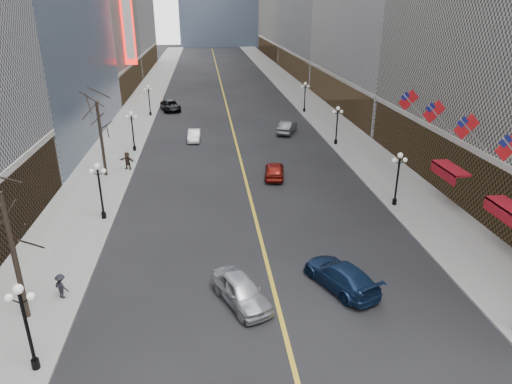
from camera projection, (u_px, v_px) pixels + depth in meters
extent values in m
cube|color=gray|center=(312.00, 106.00, 75.10)|extent=(6.00, 230.00, 0.15)
cube|color=gray|center=(139.00, 110.00, 72.21)|extent=(6.00, 230.00, 0.15)
cube|color=gold|center=(224.00, 97.00, 82.87)|extent=(0.25, 200.00, 0.02)
cube|color=brown|center=(481.00, 178.00, 36.92)|extent=(2.80, 41.00, 5.00)
cube|color=brown|center=(343.00, 93.00, 72.76)|extent=(2.80, 35.00, 5.00)
cube|color=brown|center=(297.00, 64.00, 107.67)|extent=(2.80, 39.00, 5.00)
cube|color=brown|center=(271.00, 48.00, 147.18)|extent=(2.80, 45.00, 5.00)
cube|color=brown|center=(125.00, 79.00, 86.41)|extent=(2.80, 29.00, 5.00)
cube|color=brown|center=(145.00, 59.00, 117.65)|extent=(2.80, 37.00, 5.00)
cylinder|color=black|center=(394.00, 202.00, 38.00)|extent=(0.36, 0.36, 0.50)
cylinder|color=black|center=(397.00, 182.00, 37.33)|extent=(0.16, 0.16, 4.00)
sphere|color=white|center=(400.00, 155.00, 36.46)|extent=(0.44, 0.44, 0.44)
sphere|color=white|center=(394.00, 160.00, 36.56)|extent=(0.36, 0.36, 0.36)
sphere|color=white|center=(405.00, 160.00, 36.66)|extent=(0.36, 0.36, 0.36)
cylinder|color=black|center=(336.00, 142.00, 54.54)|extent=(0.36, 0.36, 0.50)
cylinder|color=black|center=(337.00, 128.00, 53.87)|extent=(0.16, 0.16, 4.00)
sphere|color=white|center=(338.00, 108.00, 53.00)|extent=(0.44, 0.44, 0.44)
sphere|color=white|center=(334.00, 112.00, 53.10)|extent=(0.36, 0.36, 0.36)
sphere|color=white|center=(342.00, 112.00, 53.19)|extent=(0.36, 0.36, 0.36)
cylinder|color=black|center=(304.00, 110.00, 71.08)|extent=(0.36, 0.36, 0.50)
cylinder|color=black|center=(305.00, 99.00, 70.41)|extent=(0.16, 0.16, 4.00)
sphere|color=white|center=(305.00, 84.00, 69.53)|extent=(0.44, 0.44, 0.44)
sphere|color=white|center=(302.00, 86.00, 69.64)|extent=(0.36, 0.36, 0.36)
sphere|color=white|center=(308.00, 86.00, 69.73)|extent=(0.36, 0.36, 0.36)
cylinder|color=black|center=(36.00, 364.00, 20.86)|extent=(0.36, 0.36, 0.50)
cylinder|color=black|center=(28.00, 333.00, 20.19)|extent=(0.16, 0.16, 4.00)
sphere|color=white|center=(18.00, 289.00, 19.32)|extent=(0.44, 0.44, 0.44)
sphere|color=white|center=(9.00, 298.00, 19.42)|extent=(0.36, 0.36, 0.36)
sphere|color=white|center=(31.00, 296.00, 19.52)|extent=(0.36, 0.36, 0.36)
cylinder|color=black|center=(104.00, 215.00, 35.56)|extent=(0.36, 0.36, 0.50)
cylinder|color=black|center=(101.00, 195.00, 34.89)|extent=(0.16, 0.16, 4.00)
sphere|color=white|center=(97.00, 166.00, 34.02)|extent=(0.44, 0.44, 0.44)
sphere|color=white|center=(91.00, 171.00, 34.12)|extent=(0.36, 0.36, 0.36)
sphere|color=white|center=(104.00, 171.00, 34.22)|extent=(0.36, 0.36, 0.36)
cylinder|color=black|center=(135.00, 148.00, 52.10)|extent=(0.36, 0.36, 0.50)
cylinder|color=black|center=(133.00, 133.00, 51.43)|extent=(0.16, 0.16, 4.00)
sphere|color=white|center=(131.00, 113.00, 50.56)|extent=(0.44, 0.44, 0.44)
sphere|color=white|center=(127.00, 117.00, 50.66)|extent=(0.36, 0.36, 0.36)
sphere|color=white|center=(135.00, 117.00, 50.76)|extent=(0.36, 0.36, 0.36)
cylinder|color=black|center=(150.00, 114.00, 68.64)|extent=(0.36, 0.36, 0.50)
cylinder|color=black|center=(149.00, 102.00, 67.97)|extent=(0.16, 0.16, 4.00)
sphere|color=white|center=(148.00, 86.00, 67.10)|extent=(0.44, 0.44, 0.44)
sphere|color=white|center=(145.00, 89.00, 67.20)|extent=(0.36, 0.36, 0.36)
sphere|color=white|center=(151.00, 89.00, 67.29)|extent=(0.36, 0.36, 0.36)
cube|color=red|center=(510.00, 147.00, 28.31)|extent=(1.94, 0.04, 1.94)
cube|color=navy|center=(506.00, 141.00, 28.14)|extent=(0.88, 0.06, 0.88)
cylinder|color=#B2B2B7|center=(473.00, 135.00, 33.22)|extent=(2.49, 0.12, 2.49)
cube|color=red|center=(467.00, 127.00, 32.90)|extent=(1.94, 0.04, 1.94)
cube|color=navy|center=(463.00, 122.00, 32.73)|extent=(0.88, 0.06, 0.88)
cylinder|color=#B2B2B7|center=(440.00, 119.00, 37.81)|extent=(2.49, 0.12, 2.49)
cube|color=red|center=(434.00, 112.00, 37.50)|extent=(1.94, 0.04, 1.94)
cube|color=navy|center=(431.00, 108.00, 37.33)|extent=(0.88, 0.06, 0.88)
cylinder|color=#B2B2B7|center=(414.00, 107.00, 42.41)|extent=(2.49, 0.12, 2.49)
cube|color=red|center=(409.00, 100.00, 42.09)|extent=(1.94, 0.04, 1.94)
cube|color=navy|center=(405.00, 96.00, 41.92)|extent=(0.88, 0.06, 0.88)
cube|color=maroon|center=(512.00, 208.00, 30.05)|extent=(1.40, 4.00, 0.15)
cube|color=maroon|center=(502.00, 214.00, 30.13)|extent=(0.10, 4.00, 0.90)
cube|color=maroon|center=(451.00, 168.00, 37.40)|extent=(1.40, 4.00, 0.15)
cube|color=maroon|center=(443.00, 173.00, 37.48)|extent=(0.10, 4.00, 0.90)
cube|color=red|center=(128.00, 28.00, 76.66)|extent=(2.00, 0.50, 12.00)
cube|color=white|center=(128.00, 28.00, 76.67)|extent=(1.40, 0.55, 10.00)
cylinder|color=#2D231C|center=(15.00, 258.00, 23.08)|extent=(0.28, 0.28, 7.20)
cylinder|color=#2D231C|center=(102.00, 139.00, 43.30)|extent=(0.28, 0.28, 7.20)
imported|color=#B6B8BE|center=(241.00, 291.00, 25.49)|extent=(3.61, 5.07, 1.60)
imported|color=silver|center=(194.00, 135.00, 56.23)|extent=(1.58, 4.12, 1.34)
imported|color=black|center=(171.00, 106.00, 72.15)|extent=(3.83, 6.04, 1.55)
imported|color=#14274B|center=(341.00, 275.00, 26.96)|extent=(4.19, 5.81, 1.56)
imported|color=maroon|center=(274.00, 170.00, 44.17)|extent=(2.54, 4.79, 1.55)
imported|color=#424749|center=(287.00, 127.00, 59.47)|extent=(3.45, 5.17, 1.61)
imported|color=black|center=(61.00, 286.00, 25.72)|extent=(1.04, 0.87, 1.51)
imported|color=#31251B|center=(127.00, 161.00, 45.92)|extent=(1.72, 1.14, 1.81)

